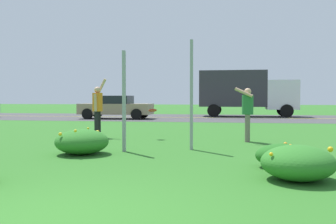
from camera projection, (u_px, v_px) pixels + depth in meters
name	position (u px, v px, depth m)	size (l,w,h in m)	color
ground_plane	(187.00, 132.00, 15.31)	(120.00, 120.00, 0.00)	#2D6B23
highway_strip	(208.00, 118.00, 26.35)	(120.00, 9.96, 0.01)	#424244
highway_center_stripe	(208.00, 118.00, 26.35)	(120.00, 0.16, 0.00)	yellow
daylily_clump_mid_right	(298.00, 163.00, 6.44)	(1.19, 1.29, 0.57)	#2D7526
daylily_clump_front_center	(82.00, 142.00, 9.39)	(1.25, 1.31, 0.63)	#2D7526
daylily_clump_front_right	(284.00, 156.00, 7.58)	(1.06, 0.90, 0.46)	#23661E
sign_post_near_path	(124.00, 101.00, 9.84)	(0.07, 0.10, 2.49)	#93969B
sign_post_by_roadside	(191.00, 95.00, 10.20)	(0.07, 0.10, 2.81)	#93969B
person_thrower_orange_shirt	(98.00, 107.00, 13.41)	(0.43, 0.50, 1.98)	orange
person_catcher_green_shirt	(247.00, 110.00, 12.01)	(0.56, 0.51, 1.64)	#287038
frisbee_red	(153.00, 110.00, 12.92)	(0.28, 0.27, 0.13)	red
car_tan_center_left	(116.00, 107.00, 25.09)	(4.50, 2.00, 1.45)	#937F60
box_truck_white	(246.00, 91.00, 28.07)	(6.70, 2.46, 3.20)	silver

